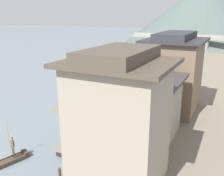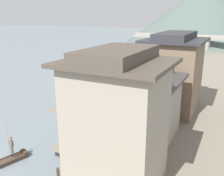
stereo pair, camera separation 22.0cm
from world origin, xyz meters
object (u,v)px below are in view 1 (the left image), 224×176
at_px(house_waterfront_second, 146,106).
at_px(mooring_post_dock_mid, 128,113).
at_px(house_waterfront_tall, 173,73).
at_px(stone_bridge, 177,40).
at_px(mooring_post_dock_far, 156,89).
at_px(boat_moored_second, 176,66).
at_px(house_waterfront_nearest, 119,120).
at_px(boat_moored_third, 139,97).
at_px(boat_midriver_drifting, 172,71).
at_px(boat_moored_far, 151,84).
at_px(mooring_post_dock_near, 60,174).
at_px(boatman_person, 12,144).
at_px(boat_moored_nearest, 81,142).

bearing_deg(house_waterfront_second, mooring_post_dock_mid, 132.01).
distance_m(house_waterfront_tall, stone_bridge, 51.95).
bearing_deg(house_waterfront_second, mooring_post_dock_far, 102.95).
relative_size(boat_moored_second, mooring_post_dock_far, 5.71).
relative_size(mooring_post_dock_far, stone_bridge, 0.03).
height_order(house_waterfront_tall, mooring_post_dock_mid, house_waterfront_tall).
height_order(house_waterfront_nearest, house_waterfront_tall, same).
bearing_deg(boat_moored_third, house_waterfront_tall, -34.54).
bearing_deg(house_waterfront_tall, boat_moored_third, 145.46).
distance_m(boat_midriver_drifting, mooring_post_dock_mid, 26.91).
bearing_deg(mooring_post_dock_mid, house_waterfront_nearest, -70.66).
xyz_separation_m(boat_moored_far, mooring_post_dock_far, (2.58, -5.57, 0.93)).
relative_size(boat_moored_second, house_waterfront_nearest, 0.53).
xyz_separation_m(house_waterfront_tall, stone_bridge, (-10.75, 50.81, -1.36)).
bearing_deg(mooring_post_dock_far, mooring_post_dock_near, -90.00).
bearing_deg(mooring_post_dock_far, boat_midriver_drifting, 95.87).
bearing_deg(boatman_person, boat_moored_second, 85.08).
bearing_deg(stone_bridge, house_waterfront_tall, -78.05).
relative_size(house_waterfront_second, stone_bridge, 0.26).
bearing_deg(stone_bridge, mooring_post_dock_far, -80.89).
height_order(mooring_post_dock_mid, mooring_post_dock_far, mooring_post_dock_mid).
xyz_separation_m(boat_moored_nearest, house_waterfront_second, (5.35, 2.33, 3.63)).
bearing_deg(stone_bridge, boat_midriver_drifting, -79.02).
bearing_deg(boatman_person, boat_moored_nearest, 56.52).
bearing_deg(house_waterfront_tall, boat_moored_far, 118.48).
xyz_separation_m(boat_moored_nearest, mooring_post_dock_far, (2.19, 16.07, 1.03)).
xyz_separation_m(house_waterfront_tall, mooring_post_dock_mid, (-3.50, -4.58, -3.89)).
height_order(boat_moored_third, boat_moored_far, boat_moored_third).
bearing_deg(stone_bridge, house_waterfront_nearest, -80.66).
distance_m(boat_moored_nearest, house_waterfront_nearest, 8.61).
xyz_separation_m(house_waterfront_tall, mooring_post_dock_near, (-3.50, -16.30, -3.89)).
bearing_deg(house_waterfront_second, house_waterfront_nearest, -86.93).
height_order(house_waterfront_tall, mooring_post_dock_near, house_waterfront_tall).
bearing_deg(boat_midriver_drifting, boatman_person, -95.65).
bearing_deg(mooring_post_dock_near, boat_midriver_drifting, 92.53).
bearing_deg(boat_midriver_drifting, house_waterfront_second, -80.89).
bearing_deg(mooring_post_dock_mid, boat_moored_nearest, -110.56).
xyz_separation_m(house_waterfront_nearest, mooring_post_dock_near, (-3.51, -1.73, -3.91)).
height_order(boat_midriver_drifting, mooring_post_dock_near, mooring_post_dock_near).
distance_m(boat_moored_far, mooring_post_dock_far, 6.21).
bearing_deg(boat_moored_nearest, mooring_post_dock_far, 82.24).
xyz_separation_m(mooring_post_dock_mid, stone_bridge, (-7.24, 55.38, 2.53)).
bearing_deg(boat_midriver_drifting, stone_bridge, 100.98).
bearing_deg(stone_bridge, boat_moored_second, -77.04).
distance_m(boatman_person, boat_moored_nearest, 6.01).
xyz_separation_m(boat_moored_third, house_waterfront_second, (4.96, -11.73, 3.51)).
xyz_separation_m(boat_moored_far, stone_bridge, (-4.66, 39.58, 3.47)).
bearing_deg(mooring_post_dock_mid, boat_moored_far, 99.29).
bearing_deg(house_waterfront_tall, mooring_post_dock_far, 121.78).
bearing_deg(house_waterfront_tall, mooring_post_dock_mid, -127.45).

